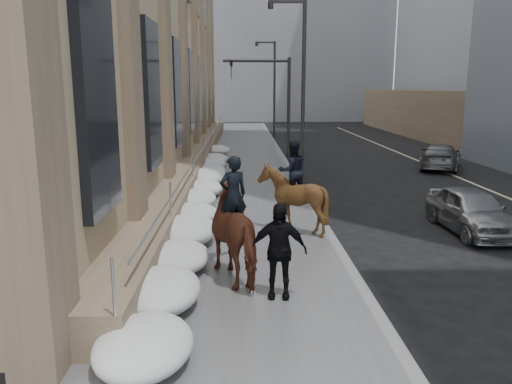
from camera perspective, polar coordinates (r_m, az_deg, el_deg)
ground at (r=9.88m, az=-2.11°, el=-13.50°), size 140.00×140.00×0.00m
sidewalk at (r=19.38m, az=-1.91°, el=-0.58°), size 5.00×80.00×0.12m
curb at (r=19.54m, az=5.80°, el=-0.53°), size 0.24×80.00×0.12m
lane_line at (r=22.01m, az=26.59°, el=-0.49°), size 0.15×70.00×0.01m
limestone_building at (r=29.75m, az=-12.84°, el=20.61°), size 6.10×44.00×18.00m
bg_building_mid at (r=69.73m, az=1.66°, el=19.90°), size 30.00×12.00×28.00m
bg_building_far at (r=81.36m, az=-6.19°, el=15.85°), size 24.00×12.00×20.00m
streetlight_mid at (r=23.08m, az=5.04°, el=12.68°), size 1.71×0.24×8.00m
streetlight_far at (r=43.01m, az=1.91°, el=12.31°), size 1.71×0.24×8.00m
traffic_signal at (r=30.99m, az=2.04°, el=11.42°), size 4.10×0.22×6.00m
snow_bank at (r=17.51m, az=-6.59°, el=-0.63°), size 1.70×18.10×0.76m
mounted_horse_left at (r=10.87m, az=-1.76°, el=-4.36°), size 1.98×2.63×2.67m
mounted_horse_right at (r=14.35m, az=4.16°, el=-0.31°), size 2.01×2.14×2.64m
pedestrian at (r=9.89m, az=2.57°, el=-6.69°), size 1.17×0.58×1.93m
car_silver at (r=16.12m, az=23.37°, el=-1.92°), size 1.65×3.93×1.33m
car_grey at (r=28.21m, az=20.30°, el=3.86°), size 3.58×4.94×1.33m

